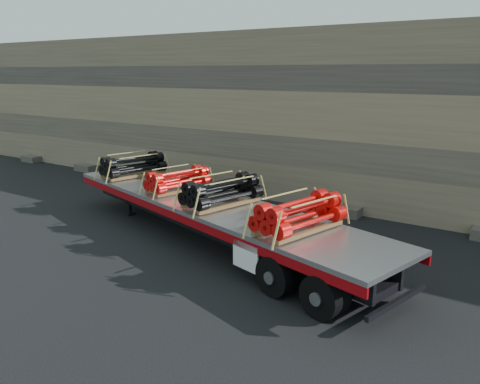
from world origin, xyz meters
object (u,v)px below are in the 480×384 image
at_px(bundle_midrear, 222,192).
at_px(bundle_rear, 299,215).
at_px(trailer, 210,222).
at_px(bundle_front, 133,166).
at_px(bundle_midfront, 178,180).

xyz_separation_m(bundle_midrear, bundle_rear, (3.04, -0.84, 0.01)).
height_order(trailer, bundle_front, bundle_front).
bearing_deg(trailer, bundle_front, 180.00).
bearing_deg(bundle_midfront, bundle_midrear, 0.00).
relative_size(bundle_front, bundle_midrear, 0.98).
distance_m(bundle_midfront, bundle_rear, 5.54).
distance_m(trailer, bundle_midfront, 2.08).
bearing_deg(bundle_front, trailer, 0.00).
bearing_deg(bundle_midrear, bundle_front, 180.00).
bearing_deg(bundle_midfront, bundle_front, 180.00).
xyz_separation_m(bundle_midfront, bundle_midrear, (2.30, -0.64, 0.05)).
relative_size(trailer, bundle_rear, 5.47).
relative_size(bundle_midfront, bundle_midrear, 0.88).
bearing_deg(trailer, bundle_rear, -0.00).
xyz_separation_m(bundle_midfront, bundle_rear, (5.34, -1.48, 0.06)).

